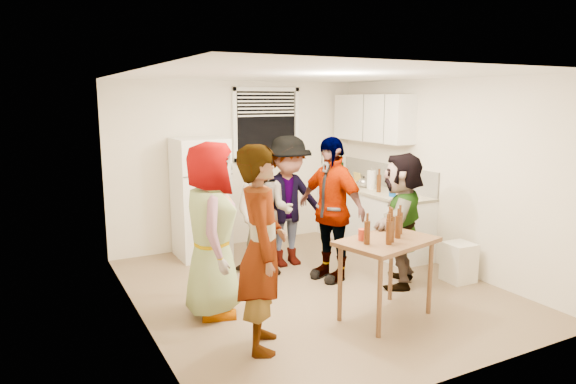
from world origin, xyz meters
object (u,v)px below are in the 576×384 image
beer_bottle_table (391,242)px  guest_back_left (264,273)px  guest_stripe (263,346)px  red_cup (362,240)px  refrigerator (201,198)px  guest_orange (399,284)px  beer_bottle_counter (379,192)px  kettle (363,187)px  serving_table (384,317)px  guest_grey (214,313)px  blue_cup (392,196)px  wine_bottle (341,180)px  guest_back_right (288,264)px  trash_bin (459,262)px  guest_black (330,278)px

beer_bottle_table → guest_back_left: bearing=104.9°
guest_stripe → red_cup: bearing=-61.8°
refrigerator → guest_orange: size_ratio=1.05×
beer_bottle_counter → refrigerator: bearing=156.3°
kettle → beer_bottle_counter: (-0.05, -0.44, 0.00)m
beer_bottle_counter → serving_table: (-1.35, -1.89, -0.90)m
guest_back_left → guest_grey: bearing=-97.6°
kettle → guest_orange: bearing=-122.4°
blue_cup → beer_bottle_table: size_ratio=0.51×
red_cup → guest_stripe: 1.43m
guest_grey → wine_bottle: bearing=-35.9°
red_cup → blue_cup: bearing=42.9°
refrigerator → kettle: (2.40, -0.59, 0.05)m
wine_bottle → serving_table: bearing=-115.8°
kettle → wine_bottle: (0.10, 0.77, 0.00)m
refrigerator → guest_grey: size_ratio=0.93×
wine_bottle → serving_table: size_ratio=0.30×
serving_table → guest_back_left: (-0.53, 1.81, 0.00)m
kettle → guest_orange: 1.98m
beer_bottle_table → guest_back_right: bearing=91.9°
blue_cup → trash_bin: blue_cup is taller
kettle → guest_stripe: size_ratio=0.12×
red_cup → guest_back_left: bearing=99.6°
guest_back_right → guest_black: size_ratio=0.98×
wine_bottle → guest_back_left: (-2.03, -1.29, -0.90)m
refrigerator → guest_black: (1.13, -1.66, -0.85)m
beer_bottle_counter → guest_back_left: (-1.88, -0.08, -0.90)m
beer_bottle_table → guest_back_right: size_ratio=0.15×
kettle → guest_stripe: bearing=-151.7°
beer_bottle_table → guest_back_left: (-0.51, 1.90, -0.83)m
red_cup → guest_black: (0.37, 1.17, -0.83)m
refrigerator → guest_back_right: (0.91, -0.93, -0.85)m
guest_grey → guest_black: 1.70m
serving_table → red_cup: (-0.24, 0.09, 0.83)m
beer_bottle_counter → red_cup: size_ratio=2.18×
guest_stripe → wine_bottle: bearing=-19.1°
wine_bottle → kettle: bearing=-97.4°
guest_grey → blue_cup: bearing=-59.3°
refrigerator → guest_orange: 2.97m
refrigerator → serving_table: refrigerator is taller
guest_grey → guest_black: size_ratio=1.02×
beer_bottle_counter → kettle: bearing=83.5°
beer_bottle_table → guest_black: bearing=83.7°
serving_table → guest_back_left: 1.89m
red_cup → guest_black: size_ratio=0.07×
kettle → trash_bin: kettle is taller
guest_stripe → guest_back_right: size_ratio=1.06×
kettle → guest_back_left: size_ratio=0.14×
kettle → blue_cup: 0.80m
serving_table → kettle: bearing=59.0°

